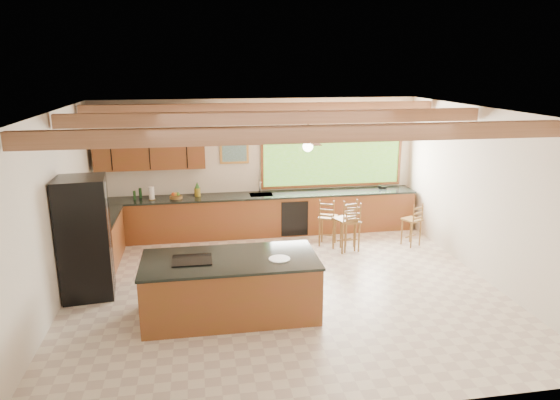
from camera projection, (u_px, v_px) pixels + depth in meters
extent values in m
plane|color=beige|center=(284.00, 288.00, 8.55)|extent=(7.20, 7.20, 0.00)
cube|color=beige|center=(259.00, 166.00, 11.25)|extent=(7.20, 0.04, 3.00)
cube|color=beige|center=(340.00, 289.00, 5.06)|extent=(7.20, 0.04, 3.00)
cube|color=beige|center=(51.00, 215.00, 7.58)|extent=(0.04, 6.50, 3.00)
cube|color=beige|center=(486.00, 195.00, 8.74)|extent=(0.04, 6.50, 3.00)
cube|color=#AF7957|center=(284.00, 112.00, 7.77)|extent=(7.20, 6.50, 0.04)
cube|color=#A06F50|center=(306.00, 134.00, 6.28)|extent=(7.10, 0.15, 0.22)
cube|color=#A06F50|center=(279.00, 117.00, 8.28)|extent=(7.10, 0.15, 0.22)
cube|color=#A06F50|center=(264.00, 108.00, 9.99)|extent=(7.10, 0.15, 0.22)
cube|color=brown|center=(150.00, 153.00, 10.59)|extent=(2.30, 0.35, 0.70)
cube|color=beige|center=(148.00, 125.00, 10.36)|extent=(2.60, 0.50, 0.48)
cylinder|color=#FFEABF|center=(114.00, 137.00, 10.31)|extent=(0.10, 0.10, 0.01)
cylinder|color=#FFEABF|center=(183.00, 135.00, 10.54)|extent=(0.10, 0.10, 0.01)
cube|color=#88BC43|center=(332.00, 157.00, 11.45)|extent=(3.20, 0.04, 1.30)
cube|color=#C38B3B|center=(234.00, 152.00, 11.04)|extent=(0.64, 0.03, 0.54)
cube|color=#38654C|center=(234.00, 152.00, 11.02)|extent=(0.54, 0.01, 0.44)
cube|color=brown|center=(261.00, 215.00, 11.20)|extent=(7.00, 0.65, 0.88)
cube|color=black|center=(261.00, 195.00, 11.08)|extent=(7.04, 0.69, 0.04)
cube|color=brown|center=(97.00, 248.00, 9.19)|extent=(0.65, 2.35, 0.88)
cube|color=black|center=(95.00, 224.00, 9.07)|extent=(0.69, 2.39, 0.04)
cube|color=black|center=(295.00, 219.00, 11.01)|extent=(0.60, 0.02, 0.78)
cube|color=silver|center=(261.00, 195.00, 11.08)|extent=(0.50, 0.38, 0.03)
cylinder|color=silver|center=(260.00, 186.00, 11.23)|extent=(0.03, 0.03, 0.30)
cylinder|color=silver|center=(260.00, 181.00, 11.10)|extent=(0.03, 0.20, 0.03)
cylinder|color=white|center=(152.00, 193.00, 10.62)|extent=(0.12, 0.12, 0.29)
cylinder|color=#194019|center=(134.00, 195.00, 10.62)|extent=(0.05, 0.05, 0.20)
cylinder|color=#194019|center=(140.00, 193.00, 10.76)|extent=(0.06, 0.06, 0.22)
cube|color=black|center=(383.00, 187.00, 11.62)|extent=(0.21, 0.19, 0.08)
cube|color=brown|center=(231.00, 288.00, 7.56)|extent=(2.59, 1.20, 0.87)
cube|color=black|center=(230.00, 260.00, 7.44)|extent=(2.63, 1.24, 0.04)
cube|color=black|center=(192.00, 260.00, 7.34)|extent=(0.58, 0.46, 0.02)
cylinder|color=white|center=(279.00, 259.00, 7.39)|extent=(0.32, 0.32, 0.02)
cube|color=black|center=(85.00, 238.00, 8.06)|extent=(0.85, 0.83, 2.00)
cube|color=silver|center=(110.00, 237.00, 8.12)|extent=(0.03, 0.06, 1.84)
cube|color=brown|center=(350.00, 221.00, 10.18)|extent=(0.38, 0.38, 0.04)
cylinder|color=brown|center=(345.00, 239.00, 10.10)|extent=(0.04, 0.04, 0.60)
cylinder|color=brown|center=(359.00, 238.00, 10.15)|extent=(0.04, 0.04, 0.60)
cylinder|color=brown|center=(341.00, 234.00, 10.38)|extent=(0.04, 0.04, 0.60)
cylinder|color=brown|center=(354.00, 233.00, 10.42)|extent=(0.04, 0.04, 0.60)
cube|color=brown|center=(345.00, 219.00, 10.15)|extent=(0.51, 0.51, 0.04)
cylinder|color=brown|center=(339.00, 238.00, 10.06)|extent=(0.04, 0.04, 0.65)
cylinder|color=brown|center=(354.00, 237.00, 10.11)|extent=(0.04, 0.04, 0.65)
cylinder|color=brown|center=(335.00, 233.00, 10.36)|extent=(0.04, 0.04, 0.65)
cylinder|color=brown|center=(349.00, 232.00, 10.41)|extent=(0.04, 0.04, 0.65)
cube|color=brown|center=(328.00, 217.00, 10.47)|extent=(0.48, 0.48, 0.04)
cylinder|color=brown|center=(323.00, 234.00, 10.40)|extent=(0.03, 0.03, 0.60)
cylinder|color=brown|center=(336.00, 233.00, 10.44)|extent=(0.03, 0.03, 0.60)
cylinder|color=brown|center=(319.00, 230.00, 10.67)|extent=(0.03, 0.03, 0.60)
cylinder|color=brown|center=(332.00, 229.00, 10.72)|extent=(0.03, 0.03, 0.60)
cube|color=brown|center=(412.00, 220.00, 10.47)|extent=(0.44, 0.44, 0.04)
cylinder|color=brown|center=(408.00, 235.00, 10.39)|extent=(0.03, 0.03, 0.55)
cylinder|color=brown|center=(420.00, 234.00, 10.44)|extent=(0.03, 0.03, 0.55)
cylinder|color=brown|center=(402.00, 231.00, 10.65)|extent=(0.03, 0.03, 0.55)
cylinder|color=brown|center=(414.00, 230.00, 10.69)|extent=(0.03, 0.03, 0.55)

